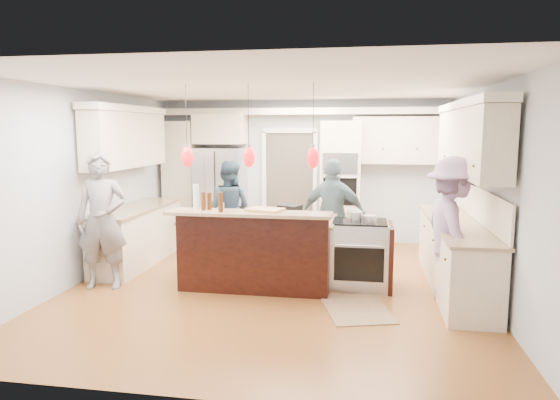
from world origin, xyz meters
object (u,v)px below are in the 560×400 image
at_px(kitchen_island, 259,249).
at_px(person_bar_end, 102,221).
at_px(island_range, 361,254).
at_px(person_far_left, 229,208).
at_px(refrigerator, 220,195).

relative_size(kitchen_island, person_bar_end, 1.13).
distance_m(island_range, person_far_left, 2.71).
height_order(person_bar_end, person_far_left, person_bar_end).
height_order(kitchen_island, person_far_left, person_far_left).
distance_m(refrigerator, kitchen_island, 2.91).
bearing_deg(refrigerator, person_bar_end, -103.64).
distance_m(kitchen_island, person_bar_end, 2.16).
height_order(kitchen_island, person_bar_end, person_bar_end).
relative_size(kitchen_island, island_range, 2.28).
bearing_deg(kitchen_island, person_far_left, 119.15).
height_order(refrigerator, person_far_left, refrigerator).
relative_size(island_range, person_bar_end, 0.50).
distance_m(refrigerator, person_bar_end, 3.18).
bearing_deg(person_bar_end, refrigerator, 63.49).
bearing_deg(kitchen_island, island_range, 3.07).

